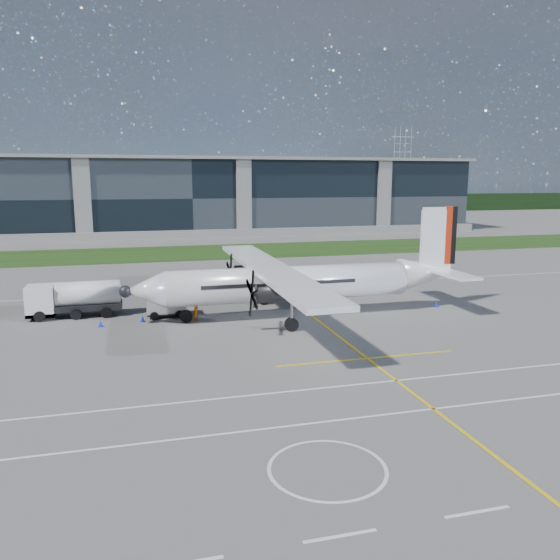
{
  "coord_description": "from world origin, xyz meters",
  "views": [
    {
      "loc": [
        -10.85,
        -36.58,
        11.21
      ],
      "look_at": [
        0.49,
        6.22,
        3.0
      ],
      "focal_mm": 35.0,
      "sensor_mm": 36.0,
      "label": 1
    }
  ],
  "objects_px": {
    "safety_cone_fwd": "(101,324)",
    "safety_cone_nose_stbd": "(143,319)",
    "fuel_tanker_truck": "(68,300)",
    "baggage_tug": "(166,305)",
    "pylon_east": "(402,169)",
    "safety_cone_stbdwing": "(243,281)",
    "safety_cone_tail": "(436,304)",
    "turboprop_aircraft": "(301,263)",
    "ground_crew_person": "(196,309)"
  },
  "relations": [
    {
      "from": "safety_cone_fwd",
      "to": "safety_cone_nose_stbd",
      "type": "bearing_deg",
      "value": 12.9
    },
    {
      "from": "fuel_tanker_truck",
      "to": "baggage_tug",
      "type": "xyz_separation_m",
      "value": [
        7.8,
        -1.94,
        -0.46
      ]
    },
    {
      "from": "safety_cone_fwd",
      "to": "safety_cone_nose_stbd",
      "type": "distance_m",
      "value": 3.22
    },
    {
      "from": "pylon_east",
      "to": "safety_cone_fwd",
      "type": "xyz_separation_m",
      "value": [
        -98.8,
        -143.72,
        -14.75
      ]
    },
    {
      "from": "baggage_tug",
      "to": "safety_cone_stbdwing",
      "type": "bearing_deg",
      "value": 55.22
    },
    {
      "from": "pylon_east",
      "to": "safety_cone_fwd",
      "type": "relative_size",
      "value": 60.0
    },
    {
      "from": "pylon_east",
      "to": "safety_cone_tail",
      "type": "height_order",
      "value": "pylon_east"
    },
    {
      "from": "fuel_tanker_truck",
      "to": "turboprop_aircraft",
      "type": "bearing_deg",
      "value": -12.89
    },
    {
      "from": "pylon_east",
      "to": "turboprop_aircraft",
      "type": "xyz_separation_m",
      "value": [
        -82.8,
        -144.1,
        -10.56
      ]
    },
    {
      "from": "turboprop_aircraft",
      "to": "safety_cone_nose_stbd",
      "type": "bearing_deg",
      "value": 175.09
    },
    {
      "from": "baggage_tug",
      "to": "ground_crew_person",
      "type": "distance_m",
      "value": 3.02
    },
    {
      "from": "safety_cone_nose_stbd",
      "to": "turboprop_aircraft",
      "type": "bearing_deg",
      "value": -4.91
    },
    {
      "from": "fuel_tanker_truck",
      "to": "safety_cone_tail",
      "type": "bearing_deg",
      "value": -8.37
    },
    {
      "from": "fuel_tanker_truck",
      "to": "baggage_tug",
      "type": "bearing_deg",
      "value": -13.95
    },
    {
      "from": "ground_crew_person",
      "to": "safety_cone_fwd",
      "type": "height_order",
      "value": "ground_crew_person"
    },
    {
      "from": "turboprop_aircraft",
      "to": "safety_cone_tail",
      "type": "bearing_deg",
      "value": -1.43
    },
    {
      "from": "pylon_east",
      "to": "baggage_tug",
      "type": "height_order",
      "value": "pylon_east"
    },
    {
      "from": "pylon_east",
      "to": "turboprop_aircraft",
      "type": "relative_size",
      "value": 1.01
    },
    {
      "from": "fuel_tanker_truck",
      "to": "ground_crew_person",
      "type": "distance_m",
      "value": 10.79
    },
    {
      "from": "pylon_east",
      "to": "fuel_tanker_truck",
      "type": "distance_m",
      "value": 173.32
    },
    {
      "from": "safety_cone_stbdwing",
      "to": "ground_crew_person",
      "type": "bearing_deg",
      "value": -114.36
    },
    {
      "from": "fuel_tanker_truck",
      "to": "safety_cone_nose_stbd",
      "type": "relative_size",
      "value": 15.59
    },
    {
      "from": "turboprop_aircraft",
      "to": "safety_cone_fwd",
      "type": "height_order",
      "value": "turboprop_aircraft"
    },
    {
      "from": "safety_cone_tail",
      "to": "turboprop_aircraft",
      "type": "bearing_deg",
      "value": 178.57
    },
    {
      "from": "pylon_east",
      "to": "fuel_tanker_truck",
      "type": "xyz_separation_m",
      "value": [
        -101.53,
        -139.82,
        -13.54
      ]
    },
    {
      "from": "safety_cone_stbdwing",
      "to": "safety_cone_tail",
      "type": "xyz_separation_m",
      "value": [
        14.4,
        -15.69,
        0.0
      ]
    },
    {
      "from": "safety_cone_nose_stbd",
      "to": "safety_cone_fwd",
      "type": "bearing_deg",
      "value": -167.1
    },
    {
      "from": "turboprop_aircraft",
      "to": "baggage_tug",
      "type": "relative_size",
      "value": 8.89
    },
    {
      "from": "baggage_tug",
      "to": "safety_cone_fwd",
      "type": "relative_size",
      "value": 6.65
    },
    {
      "from": "baggage_tug",
      "to": "safety_cone_fwd",
      "type": "bearing_deg",
      "value": -158.8
    },
    {
      "from": "baggage_tug",
      "to": "pylon_east",
      "type": "bearing_deg",
      "value": 56.52
    },
    {
      "from": "baggage_tug",
      "to": "ground_crew_person",
      "type": "bearing_deg",
      "value": -42.32
    },
    {
      "from": "fuel_tanker_truck",
      "to": "safety_cone_nose_stbd",
      "type": "height_order",
      "value": "fuel_tanker_truck"
    },
    {
      "from": "turboprop_aircraft",
      "to": "safety_cone_fwd",
      "type": "relative_size",
      "value": 59.18
    },
    {
      "from": "pylon_east",
      "to": "safety_cone_nose_stbd",
      "type": "distance_m",
      "value": 172.67
    },
    {
      "from": "turboprop_aircraft",
      "to": "baggage_tug",
      "type": "height_order",
      "value": "turboprop_aircraft"
    },
    {
      "from": "fuel_tanker_truck",
      "to": "safety_cone_fwd",
      "type": "bearing_deg",
      "value": -54.98
    },
    {
      "from": "fuel_tanker_truck",
      "to": "safety_cone_stbdwing",
      "type": "bearing_deg",
      "value": 33.36
    },
    {
      "from": "fuel_tanker_truck",
      "to": "ground_crew_person",
      "type": "height_order",
      "value": "fuel_tanker_truck"
    },
    {
      "from": "safety_cone_fwd",
      "to": "safety_cone_nose_stbd",
      "type": "height_order",
      "value": "same"
    },
    {
      "from": "baggage_tug",
      "to": "safety_cone_nose_stbd",
      "type": "distance_m",
      "value": 2.41
    },
    {
      "from": "baggage_tug",
      "to": "safety_cone_tail",
      "type": "relative_size",
      "value": 6.65
    },
    {
      "from": "fuel_tanker_truck",
      "to": "baggage_tug",
      "type": "distance_m",
      "value": 8.05
    },
    {
      "from": "turboprop_aircraft",
      "to": "fuel_tanker_truck",
      "type": "bearing_deg",
      "value": 167.11
    },
    {
      "from": "turboprop_aircraft",
      "to": "fuel_tanker_truck",
      "type": "distance_m",
      "value": 19.45
    },
    {
      "from": "fuel_tanker_truck",
      "to": "ground_crew_person",
      "type": "relative_size",
      "value": 3.88
    },
    {
      "from": "fuel_tanker_truck",
      "to": "safety_cone_fwd",
      "type": "distance_m",
      "value": 4.92
    },
    {
      "from": "turboprop_aircraft",
      "to": "safety_cone_stbdwing",
      "type": "bearing_deg",
      "value": 97.0
    },
    {
      "from": "fuel_tanker_truck",
      "to": "safety_cone_fwd",
      "type": "relative_size",
      "value": 15.59
    },
    {
      "from": "turboprop_aircraft",
      "to": "safety_cone_tail",
      "type": "relative_size",
      "value": 59.18
    }
  ]
}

